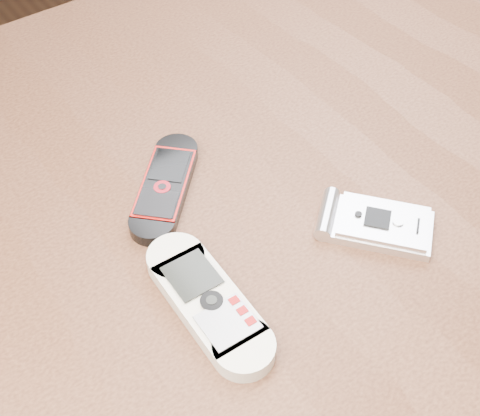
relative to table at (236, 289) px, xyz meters
name	(u,v)px	position (x,y,z in m)	size (l,w,h in m)	color
table	(236,289)	(0.00, 0.00, 0.00)	(1.20, 0.80, 0.75)	black
nokia_white	(208,302)	(-0.07, -0.06, 0.11)	(0.05, 0.14, 0.02)	white
nokia_black_red	(165,186)	(-0.03, 0.06, 0.11)	(0.04, 0.13, 0.01)	black
motorola_razr	(380,224)	(0.09, -0.08, 0.11)	(0.05, 0.10, 0.02)	silver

